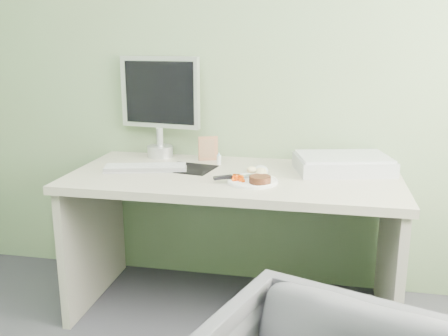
% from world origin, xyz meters
% --- Properties ---
extents(wall_back, '(3.50, 0.00, 3.50)m').
position_xyz_m(wall_back, '(0.00, 2.00, 1.35)').
color(wall_back, gray).
rests_on(wall_back, floor).
extents(desk, '(1.60, 0.75, 0.73)m').
position_xyz_m(desk, '(0.00, 1.62, 0.55)').
color(desk, '#B8AE9A').
rests_on(desk, floor).
extents(plate, '(0.23, 0.23, 0.01)m').
position_xyz_m(plate, '(0.11, 1.50, 0.74)').
color(plate, white).
rests_on(plate, desk).
extents(steak, '(0.10, 0.10, 0.03)m').
position_xyz_m(steak, '(0.15, 1.46, 0.76)').
color(steak, black).
rests_on(steak, plate).
extents(potato_pile, '(0.12, 0.10, 0.06)m').
position_xyz_m(potato_pile, '(0.15, 1.55, 0.77)').
color(potato_pile, tan).
rests_on(potato_pile, plate).
extents(carrot_heap, '(0.07, 0.06, 0.04)m').
position_xyz_m(carrot_heap, '(0.05, 1.48, 0.76)').
color(carrot_heap, '#D94104').
rests_on(carrot_heap, plate).
extents(steak_knife, '(0.20, 0.14, 0.02)m').
position_xyz_m(steak_knife, '(0.01, 1.49, 0.75)').
color(steak_knife, silver).
rests_on(steak_knife, plate).
extents(mousepad, '(0.27, 0.25, 0.00)m').
position_xyz_m(mousepad, '(-0.24, 1.69, 0.73)').
color(mousepad, black).
rests_on(mousepad, desk).
extents(keyboard, '(0.42, 0.22, 0.02)m').
position_xyz_m(keyboard, '(-0.45, 1.62, 0.75)').
color(keyboard, white).
rests_on(keyboard, desk).
extents(computer_mouse, '(0.09, 0.13, 0.04)m').
position_xyz_m(computer_mouse, '(0.13, 1.65, 0.75)').
color(computer_mouse, white).
rests_on(computer_mouse, desk).
extents(photo_frame, '(0.10, 0.05, 0.13)m').
position_xyz_m(photo_frame, '(-0.19, 1.89, 0.80)').
color(photo_frame, '#8D5A42').
rests_on(photo_frame, desk).
extents(eyedrop_bottle, '(0.02, 0.02, 0.07)m').
position_xyz_m(eyedrop_bottle, '(-0.11, 1.80, 0.76)').
color(eyedrop_bottle, white).
rests_on(eyedrop_bottle, desk).
extents(scanner, '(0.52, 0.40, 0.07)m').
position_xyz_m(scanner, '(0.52, 1.79, 0.77)').
color(scanner, '#ABAFB3').
rests_on(scanner, desk).
extents(monitor, '(0.46, 0.15, 0.55)m').
position_xyz_m(monitor, '(-0.47, 1.94, 1.04)').
color(monitor, silver).
rests_on(monitor, desk).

